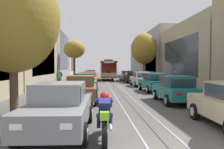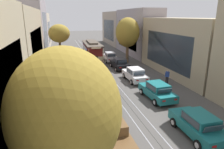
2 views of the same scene
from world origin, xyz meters
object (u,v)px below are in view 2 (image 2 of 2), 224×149
object	(u,v)px
parked_car_brown_second_left	(112,132)
cable_car_trolley	(92,50)
parked_car_orange_fourth_left	(86,78)
parked_car_black_sixth_left	(76,58)
parked_car_black_fifth_right	(120,64)
parked_car_blue_far_left	(73,52)
parked_car_silver_sixth_right	(110,57)
parked_car_teal_mid_left	(95,97)
pedestrian_crossing_far	(50,65)
street_tree_kerb_right_second	(128,33)
street_tree_kerb_left_near	(66,114)
parked_car_teal_second_right	(198,125)
parked_car_red_fifth_left	(80,65)
pedestrian_on_right_pavement	(167,76)
parked_car_teal_mid_right	(157,91)
parked_car_white_fourth_right	(135,74)
pedestrian_on_left_pavement	(52,71)
street_tree_kerb_left_second	(59,34)

from	to	relation	value
parked_car_brown_second_left	cable_car_trolley	distance (m)	24.54
parked_car_orange_fourth_left	parked_car_black_sixth_left	world-z (taller)	same
parked_car_black_fifth_right	cable_car_trolley	distance (m)	7.88
parked_car_blue_far_left	parked_car_silver_sixth_right	xyz separation A→B (m)	(5.68, -6.48, 0.00)
parked_car_teal_mid_left	pedestrian_crossing_far	distance (m)	13.37
parked_car_silver_sixth_right	street_tree_kerb_right_second	bearing A→B (deg)	-29.72
street_tree_kerb_left_near	parked_car_black_sixth_left	bearing A→B (deg)	84.54
parked_car_teal_mid_left	parked_car_teal_second_right	xyz separation A→B (m)	(5.63, -6.15, 0.00)
parked_car_brown_second_left	street_tree_kerb_left_near	distance (m)	5.64
parked_car_silver_sixth_right	pedestrian_crossing_far	xyz separation A→B (m)	(-9.66, -4.00, 0.11)
parked_car_red_fifth_left	pedestrian_crossing_far	size ratio (longest dim) A/B	2.73
pedestrian_crossing_far	parked_car_orange_fourth_left	bearing A→B (deg)	-59.70
parked_car_orange_fourth_left	pedestrian_on_right_pavement	size ratio (longest dim) A/B	2.60
parked_car_blue_far_left	pedestrian_crossing_far	distance (m)	11.21
parked_car_orange_fourth_left	pedestrian_on_right_pavement	bearing A→B (deg)	-12.92
parked_car_teal_mid_right	parked_car_silver_sixth_right	world-z (taller)	same
parked_car_teal_mid_right	parked_car_black_fifth_right	bearing A→B (deg)	90.82
parked_car_brown_second_left	cable_car_trolley	xyz separation A→B (m)	(2.77, 24.37, 0.86)
parked_car_red_fifth_left	parked_car_blue_far_left	xyz separation A→B (m)	(-0.09, 11.46, 0.00)
parked_car_teal_second_right	street_tree_kerb_right_second	bearing A→B (deg)	83.32
parked_car_teal_mid_right	parked_car_black_fifth_right	size ratio (longest dim) A/B	1.01
parked_car_teal_second_right	pedestrian_on_right_pavement	bearing A→B (deg)	71.23
parked_car_blue_far_left	parked_car_teal_mid_right	xyz separation A→B (m)	(5.96, -23.24, 0.00)
parked_car_black_fifth_right	pedestrian_crossing_far	xyz separation A→B (m)	(-9.77, 1.27, 0.11)
parked_car_teal_mid_right	parked_car_black_fifth_right	world-z (taller)	same
parked_car_white_fourth_right	pedestrian_on_right_pavement	size ratio (longest dim) A/B	2.60
parked_car_teal_mid_left	parked_car_silver_sixth_right	xyz separation A→B (m)	(5.58, 16.73, 0.00)
parked_car_black_fifth_right	street_tree_kerb_left_near	world-z (taller)	street_tree_kerb_left_near
parked_car_orange_fourth_left	parked_car_teal_mid_right	size ratio (longest dim) A/B	0.99
parked_car_black_fifth_right	parked_car_blue_far_left	bearing A→B (deg)	116.25
parked_car_teal_second_right	pedestrian_on_left_pavement	bearing A→B (deg)	121.23
parked_car_white_fourth_right	parked_car_silver_sixth_right	world-z (taller)	same
parked_car_teal_mid_right	pedestrian_crossing_far	distance (m)	16.17
pedestrian_on_left_pavement	parked_car_white_fourth_right	bearing A→B (deg)	-21.02
parked_car_silver_sixth_right	pedestrian_on_right_pavement	distance (m)	13.53
parked_car_black_sixth_left	parked_car_black_fifth_right	bearing A→B (deg)	-44.58
pedestrian_on_left_pavement	pedestrian_on_right_pavement	size ratio (longest dim) A/B	0.93
parked_car_teal_second_right	parked_car_teal_mid_right	distance (m)	6.12
parked_car_teal_mid_right	parked_car_red_fifth_left	bearing A→B (deg)	116.46
parked_car_black_sixth_left	pedestrian_crossing_far	bearing A→B (deg)	-132.82
parked_car_black_sixth_left	street_tree_kerb_right_second	size ratio (longest dim) A/B	0.60
parked_car_orange_fourth_left	parked_car_blue_far_left	xyz separation A→B (m)	(-0.14, 17.54, 0.00)
parked_car_blue_far_left	parked_car_white_fourth_right	world-z (taller)	same
parked_car_brown_second_left	street_tree_kerb_left_near	size ratio (longest dim) A/B	0.66
parked_car_orange_fourth_left	parked_car_teal_second_right	size ratio (longest dim) A/B	1.00
parked_car_orange_fourth_left	street_tree_kerb_right_second	world-z (taller)	street_tree_kerb_right_second
parked_car_brown_second_left	parked_car_teal_mid_left	distance (m)	5.61
parked_car_brown_second_left	street_tree_kerb_left_second	bearing A→B (deg)	96.59
parked_car_red_fifth_left	street_tree_kerb_left_second	size ratio (longest dim) A/B	0.70
parked_car_black_sixth_left	parked_car_teal_second_right	bearing A→B (deg)	-76.32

